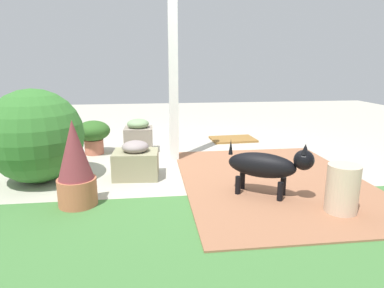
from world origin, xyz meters
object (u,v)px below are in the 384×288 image
object	(u,v)px
stone_planter_mid	(136,161)
doormat	(233,139)
stone_planter_nearest	(138,136)
porch_pillar	(173,66)
ceramic_urn	(342,190)
terracotta_pot_tall	(38,138)
dog	(267,165)
terracotta_pot_broad	(93,134)
round_shrub	(35,136)
terracotta_pot_spiky	(75,166)

from	to	relation	value
stone_planter_mid	doormat	distance (m)	2.10
stone_planter_nearest	stone_planter_mid	xyz separation A→B (m)	(-0.00, 1.05, -0.04)
porch_pillar	ceramic_urn	distance (m)	2.25
terracotta_pot_tall	dog	xyz separation A→B (m)	(-2.39, 1.58, 0.04)
stone_planter_mid	terracotta_pot_broad	bearing A→B (deg)	-60.20
round_shrub	dog	bearing A→B (deg)	161.94
doormat	terracotta_pot_spiky	bearing A→B (deg)	49.51
round_shrub	terracotta_pot_broad	size ratio (longest dim) A/B	2.12
stone_planter_mid	dog	size ratio (longest dim) A/B	0.69
stone_planter_mid	terracotta_pot_spiky	bearing A→B (deg)	54.68
terracotta_pot_spiky	dog	world-z (taller)	terracotta_pot_spiky
round_shrub	dog	distance (m)	2.24
terracotta_pot_spiky	ceramic_urn	world-z (taller)	terracotta_pot_spiky
porch_pillar	stone_planter_mid	world-z (taller)	porch_pillar
porch_pillar	stone_planter_mid	xyz separation A→B (m)	(0.44, 0.59, -0.95)
stone_planter_nearest	dog	size ratio (longest dim) A/B	0.64
terracotta_pot_tall	terracotta_pot_broad	bearing A→B (deg)	-170.26
stone_planter_nearest	dog	xyz separation A→B (m)	(-1.16, 1.73, 0.09)
stone_planter_nearest	doormat	distance (m)	1.51
round_shrub	terracotta_pot_spiky	world-z (taller)	round_shrub
round_shrub	doormat	world-z (taller)	round_shrub
porch_pillar	terracotta_pot_broad	distance (m)	1.39
round_shrub	doormat	bearing A→B (deg)	-147.12
porch_pillar	stone_planter_nearest	bearing A→B (deg)	-46.21
stone_planter_nearest	round_shrub	size ratio (longest dim) A/B	0.48
ceramic_urn	doormat	xyz separation A→B (m)	(0.22, -2.63, -0.19)
terracotta_pot_tall	dog	world-z (taller)	terracotta_pot_tall
round_shrub	terracotta_pot_broad	world-z (taller)	round_shrub
stone_planter_nearest	terracotta_pot_spiky	size ratio (longest dim) A/B	0.61
ceramic_urn	terracotta_pot_spiky	bearing A→B (deg)	-11.55
terracotta_pot_spiky	dog	xyz separation A→B (m)	(-1.62, 0.03, -0.05)
dog	doormat	xyz separation A→B (m)	(-0.25, -2.23, -0.28)
stone_planter_nearest	doormat	size ratio (longest dim) A/B	0.67
terracotta_pot_tall	doormat	bearing A→B (deg)	-166.07
terracotta_pot_tall	doormat	xyz separation A→B (m)	(-2.64, -0.65, -0.24)
terracotta_pot_spiky	dog	size ratio (longest dim) A/B	1.05
terracotta_pot_spiky	stone_planter_mid	bearing A→B (deg)	-125.32
terracotta_pot_broad	doormat	world-z (taller)	terracotta_pot_broad
round_shrub	doormat	xyz separation A→B (m)	(-2.38, -1.54, -0.45)
terracotta_pot_tall	doormat	world-z (taller)	terracotta_pot_tall
dog	ceramic_urn	bearing A→B (deg)	140.04
terracotta_pot_broad	ceramic_urn	world-z (taller)	terracotta_pot_broad
porch_pillar	terracotta_pot_tall	xyz separation A→B (m)	(1.67, -0.30, -0.87)
stone_planter_mid	stone_planter_nearest	bearing A→B (deg)	-89.97
stone_planter_mid	terracotta_pot_broad	size ratio (longest dim) A/B	1.09
doormat	terracotta_pot_broad	bearing A→B (deg)	15.26
dog	doormat	distance (m)	2.26
porch_pillar	ceramic_urn	xyz separation A→B (m)	(-1.19, 1.67, -0.93)
terracotta_pot_broad	round_shrub	bearing A→B (deg)	68.67
porch_pillar	terracotta_pot_broad	xyz separation A→B (m)	(1.02, -0.42, -0.86)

